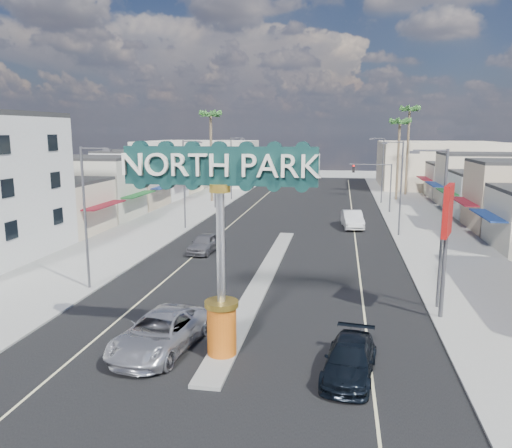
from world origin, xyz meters
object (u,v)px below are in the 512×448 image
(palm_right_mid, at_px, (400,126))
(car_parked_right, at_px, (352,219))
(gateway_sign, at_px, (220,227))
(car_parked_left, at_px, (205,243))
(palm_left_far, at_px, (211,119))
(bank_pylon_sign, at_px, (447,218))
(streetlight_l_mid, at_px, (186,180))
(suv_right, at_px, (350,360))
(traffic_signal_right, at_px, (376,178))
(traffic_signal_left, at_px, (228,176))
(streetlight_l_near, at_px, (87,211))
(streetlight_r_far, at_px, (381,167))
(streetlight_r_mid, at_px, (399,183))
(streetlight_r_near, at_px, (440,221))
(suv_left, at_px, (160,332))
(streetlight_l_far, at_px, (232,165))
(palm_right_far, at_px, (410,114))

(palm_right_mid, bearing_deg, car_parked_right, -106.63)
(gateway_sign, distance_m, car_parked_left, 20.35)
(palm_left_far, bearing_deg, bank_pylon_sign, -60.53)
(palm_right_mid, height_order, car_parked_right, palm_right_mid)
(streetlight_l_mid, distance_m, suv_right, 33.26)
(car_parked_right, bearing_deg, traffic_signal_right, 68.46)
(palm_left_far, height_order, palm_right_mid, palm_left_far)
(palm_right_mid, bearing_deg, traffic_signal_left, -151.58)
(streetlight_l_mid, bearing_deg, traffic_signal_left, 84.90)
(streetlight_l_near, relative_size, palm_left_far, 0.69)
(streetlight_l_near, distance_m, streetlight_r_far, 46.90)
(streetlight_r_mid, height_order, car_parked_right, streetlight_r_mid)
(streetlight_r_near, distance_m, palm_right_mid, 46.40)
(gateway_sign, xyz_separation_m, car_parked_right, (6.31, 31.60, -5.03))
(streetlight_r_near, bearing_deg, streetlight_l_mid, 136.21)
(streetlight_l_near, bearing_deg, streetlight_r_mid, 43.79)
(traffic_signal_left, bearing_deg, streetlight_r_mid, -35.50)
(streetlight_l_near, relative_size, suv_left, 1.45)
(traffic_signal_right, xyz_separation_m, palm_left_far, (-22.18, 6.01, 7.22))
(bank_pylon_sign, bearing_deg, car_parked_right, 116.95)
(traffic_signal_left, bearing_deg, suv_right, -70.96)
(streetlight_l_near, distance_m, streetlight_l_mid, 20.00)
(gateway_sign, relative_size, bank_pylon_sign, 1.29)
(traffic_signal_left, height_order, streetlight_l_near, streetlight_l_near)
(streetlight_r_near, height_order, palm_right_mid, palm_right_mid)
(gateway_sign, xyz_separation_m, streetlight_r_mid, (10.43, 28.02, -0.86))
(car_parked_left, bearing_deg, streetlight_r_far, 68.09)
(suv_left, bearing_deg, bank_pylon_sign, 32.86)
(streetlight_r_mid, bearing_deg, palm_right_mid, 84.36)
(palm_right_mid, relative_size, suv_right, 2.50)
(streetlight_r_mid, relative_size, palm_right_mid, 0.74)
(streetlight_l_far, distance_m, streetlight_r_far, 20.87)
(streetlight_r_near, height_order, streetlight_r_far, same)
(traffic_signal_left, bearing_deg, palm_right_mid, 28.42)
(streetlight_r_far, relative_size, bank_pylon_sign, 1.26)
(streetlight_r_far, relative_size, suv_left, 1.45)
(traffic_signal_right, xyz_separation_m, car_parked_right, (-2.88, -10.41, -3.38))
(traffic_signal_left, distance_m, traffic_signal_right, 18.37)
(streetlight_l_mid, distance_m, palm_right_far, 41.53)
(gateway_sign, bearing_deg, streetlight_r_far, 78.22)
(palm_right_far, relative_size, suv_right, 2.92)
(streetlight_r_far, bearing_deg, streetlight_r_mid, -90.00)
(streetlight_r_mid, relative_size, car_parked_left, 1.99)
(bank_pylon_sign, bearing_deg, streetlight_l_mid, 151.63)
(traffic_signal_right, bearing_deg, palm_left_far, 164.85)
(traffic_signal_left, height_order, streetlight_r_mid, streetlight_r_mid)
(traffic_signal_right, height_order, streetlight_r_near, streetlight_r_near)
(streetlight_r_near, distance_m, car_parked_left, 20.07)
(streetlight_r_mid, relative_size, streetlight_r_far, 1.00)
(traffic_signal_left, bearing_deg, bank_pylon_sign, -61.05)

